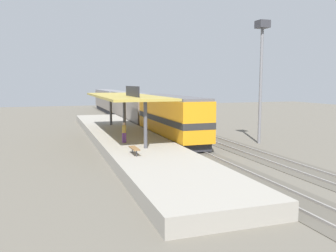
% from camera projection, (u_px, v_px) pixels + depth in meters
% --- Properties ---
extents(ground_plane, '(120.00, 120.00, 0.00)m').
position_uv_depth(ground_plane, '(187.00, 140.00, 37.02)').
color(ground_plane, '#5B564C').
extents(track_near, '(3.20, 110.00, 0.16)m').
position_uv_depth(track_near, '(169.00, 140.00, 36.38)').
color(track_near, '#4E4941').
rests_on(track_near, ground).
extents(track_far, '(3.20, 110.00, 0.16)m').
position_uv_depth(track_far, '(210.00, 138.00, 37.83)').
color(track_far, '#4E4941').
rests_on(track_far, ground).
extents(platform, '(6.00, 44.00, 0.90)m').
position_uv_depth(platform, '(125.00, 138.00, 34.88)').
color(platform, gray).
rests_on(platform, ground).
extents(station_canopy, '(5.20, 18.00, 4.70)m').
position_uv_depth(station_canopy, '(124.00, 97.00, 34.30)').
color(station_canopy, '#47474C').
rests_on(station_canopy, platform).
extents(platform_bench, '(0.44, 1.70, 0.50)m').
position_uv_depth(platform_bench, '(134.00, 148.00, 24.74)').
color(platform_bench, '#333338').
rests_on(platform_bench, platform).
extents(locomotive, '(2.93, 14.43, 4.44)m').
position_uv_depth(locomotive, '(171.00, 118.00, 35.53)').
color(locomotive, '#28282D').
rests_on(locomotive, track_near).
extents(passenger_carriage_front, '(2.90, 20.00, 4.24)m').
position_uv_depth(passenger_carriage_front, '(131.00, 107.00, 52.49)').
color(passenger_carriage_front, '#28282D').
rests_on(passenger_carriage_front, track_near).
extents(passenger_carriage_rear, '(2.90, 20.00, 4.24)m').
position_uv_depth(passenger_carriage_rear, '(109.00, 100.00, 72.07)').
color(passenger_carriage_rear, '#28282D').
rests_on(passenger_carriage_rear, track_near).
extents(light_mast, '(1.10, 1.10, 11.70)m').
position_uv_depth(light_mast, '(262.00, 56.00, 33.70)').
color(light_mast, slate).
rests_on(light_mast, ground).
extents(person_waiting, '(0.34, 0.34, 1.71)m').
position_uv_depth(person_waiting, '(124.00, 131.00, 29.62)').
color(person_waiting, '#663375').
rests_on(person_waiting, platform).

